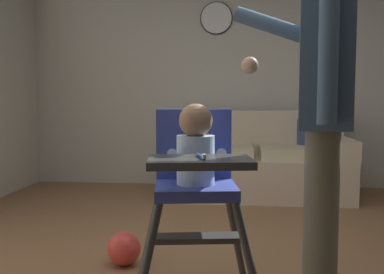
% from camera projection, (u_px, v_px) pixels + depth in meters
% --- Properties ---
extents(wall_far, '(5.30, 0.06, 2.76)m').
position_uv_depth(wall_far, '(229.00, 64.00, 4.95)').
color(wall_far, beige).
rests_on(wall_far, ground).
extents(couch, '(1.83, 0.86, 0.86)m').
position_uv_depth(couch, '(256.00, 163.00, 4.49)').
color(couch, beige).
rests_on(couch, ground).
extents(high_chair, '(0.69, 0.79, 0.96)m').
position_uv_depth(high_chair, '(195.00, 168.00, 1.99)').
color(high_chair, '#353634').
rests_on(high_chair, ground).
extents(adult_standing, '(0.51, 0.54, 1.62)m').
position_uv_depth(adult_standing, '(321.00, 113.00, 1.85)').
color(adult_standing, '#6D6955').
rests_on(adult_standing, ground).
extents(toy_ball_second, '(0.20, 0.20, 0.20)m').
position_uv_depth(toy_ball_second, '(124.00, 249.00, 2.59)').
color(toy_ball_second, '#D13D33').
rests_on(toy_ball_second, ground).
extents(wall_clock, '(0.36, 0.04, 0.36)m').
position_uv_depth(wall_clock, '(216.00, 18.00, 4.88)').
color(wall_clock, white).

